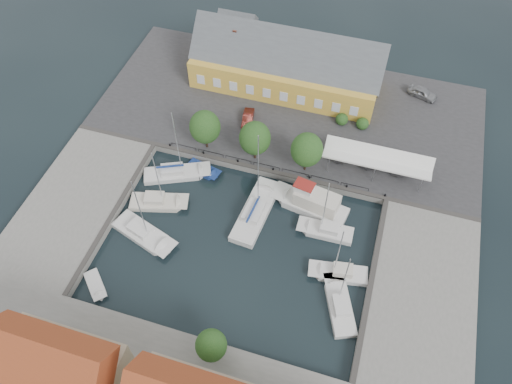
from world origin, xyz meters
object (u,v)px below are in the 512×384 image
Objects in this scene: east_boat_b at (339,274)px; launch_nw at (203,170)px; warehouse at (283,64)px; east_boat_c at (340,307)px; tent_canopy at (378,158)px; launch_sw at (96,285)px; center_sailboat at (255,214)px; west_boat_b at (158,203)px; west_boat_c at (143,234)px; car_red at (248,119)px; west_boat_a at (176,174)px; car_silver at (422,93)px; trawler at (312,204)px; east_boat_a at (326,231)px.

east_boat_b is 1.88× the size of launch_nw.
warehouse reaches higher than east_boat_c.
launch_sw is (-28.01, -25.98, -3.59)m from tent_canopy.
center_sailboat is 1.35× the size of west_boat_b.
west_boat_c is 2.28× the size of launch_nw.
car_red is at bearing 73.30° from launch_sw.
center_sailboat is 12.67m from west_boat_a.
car_silver is 0.37× the size of west_boat_a.
center_sailboat is 10.34m from launch_nw.
west_boat_c is 8.33m from launch_sw.
car_red reaches higher than launch_sw.
west_boat_c is (-25.67, -17.99, -3.42)m from tent_canopy.
launch_nw is (-15.74, 1.83, -0.93)m from trawler.
west_boat_c is at bearing -161.89° from east_boat_a.
center_sailboat reaches higher than warehouse.
west_boat_a is (-6.57, -11.72, -1.40)m from car_red.
launch_sw is at bearing -134.41° from center_sailboat.
launch_nw is (-21.02, 10.23, -0.17)m from east_boat_b.
tent_canopy is at bearing 69.54° from east_boat_a.
west_boat_a is (-9.03, -21.71, -4.16)m from warehouse.
east_boat_c is 1.94× the size of launch_nw.
warehouse is 5.49× the size of launch_nw.
east_boat_a is at bearing 110.65° from east_boat_c.
west_boat_c is at bearing -90.25° from west_boat_a.
car_red is 30.50m from east_boat_c.
trawler reaches higher than launch_nw.
east_boat_b reaches higher than launch_nw.
car_red is 0.42× the size of east_boat_b.
car_silver is 29.16m from east_boat_a.
west_boat_b is at bearing -153.34° from tent_canopy.
east_boat_a is at bearing -179.26° from car_silver.
warehouse reaches higher than tent_canopy.
warehouse reaches higher than east_boat_a.
launch_sw is at bearing -137.15° from tent_canopy.
west_boat_c is at bearing 174.68° from east_boat_c.
east_boat_b is 25.66m from west_boat_a.
east_boat_a is 0.86× the size of west_boat_c.
car_red is at bearing 168.53° from tent_canopy.
west_boat_b reaches higher than trawler.
east_boat_c is (-5.10, -37.22, -1.50)m from car_silver.
east_boat_b is (15.22, -30.11, -4.17)m from warehouse.
east_boat_b is (11.99, -5.22, -0.10)m from center_sailboat.
warehouse is 2.01× the size of center_sailboat.
warehouse is at bearing 73.73° from launch_nw.
west_boat_c reaches higher than launch_nw.
west_boat_a is at bearing -150.45° from launch_nw.
warehouse is 38.00m from east_boat_c.
car_silver is at bearing 52.77° from launch_sw.
center_sailboat reaches higher than car_red.
warehouse is 2.72× the size of trawler.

